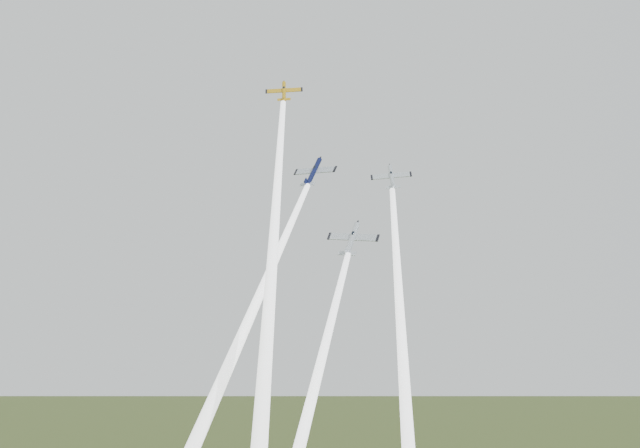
{
  "coord_description": "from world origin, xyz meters",
  "views": [
    {
      "loc": [
        24.75,
        -132.92,
        73.83
      ],
      "look_at": [
        0.0,
        -6.0,
        92.0
      ],
      "focal_mm": 45.0,
      "sensor_mm": 36.0,
      "label": 1
    }
  ],
  "objects_px": {
    "plane_yellow": "(284,91)",
    "plane_silver_low": "(352,239)",
    "plane_navy": "(314,172)",
    "plane_silver_right": "(392,177)"
  },
  "relations": [
    {
      "from": "plane_yellow",
      "to": "plane_navy",
      "type": "bearing_deg",
      "value": -11.92
    },
    {
      "from": "plane_yellow",
      "to": "plane_navy",
      "type": "xyz_separation_m",
      "value": [
        5.4,
        -0.19,
        -14.84
      ]
    },
    {
      "from": "plane_silver_low",
      "to": "plane_yellow",
      "type": "bearing_deg",
      "value": 160.44
    },
    {
      "from": "plane_yellow",
      "to": "plane_silver_low",
      "type": "relative_size",
      "value": 0.77
    },
    {
      "from": "plane_silver_low",
      "to": "plane_silver_right",
      "type": "bearing_deg",
      "value": 73.22
    },
    {
      "from": "plane_navy",
      "to": "plane_silver_right",
      "type": "bearing_deg",
      "value": 33.24
    },
    {
      "from": "plane_yellow",
      "to": "plane_silver_right",
      "type": "relative_size",
      "value": 0.93
    },
    {
      "from": "plane_navy",
      "to": "plane_silver_low",
      "type": "relative_size",
      "value": 0.96
    },
    {
      "from": "plane_yellow",
      "to": "plane_navy",
      "type": "distance_m",
      "value": 15.79
    },
    {
      "from": "plane_navy",
      "to": "plane_silver_low",
      "type": "bearing_deg",
      "value": -23.75
    }
  ]
}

